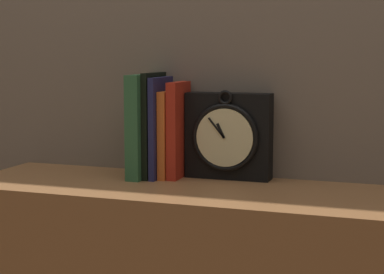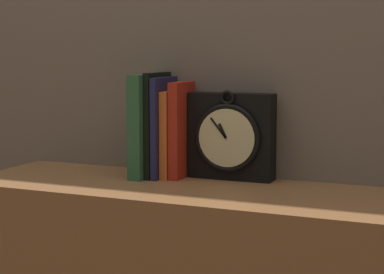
{
  "view_description": "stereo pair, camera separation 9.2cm",
  "coord_description": "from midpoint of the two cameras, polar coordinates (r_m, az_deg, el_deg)",
  "views": [
    {
      "loc": [
        0.47,
        -1.37,
        1.18
      ],
      "look_at": [
        0.0,
        0.0,
        0.99
      ],
      "focal_mm": 60.0,
      "sensor_mm": 36.0,
      "label": 1
    },
    {
      "loc": [
        0.55,
        -1.33,
        1.18
      ],
      "look_at": [
        0.0,
        0.0,
        0.99
      ],
      "focal_mm": 60.0,
      "sensor_mm": 36.0,
      "label": 2
    }
  ],
  "objects": [
    {
      "name": "book_slot4_red",
      "position": [
        1.57,
        -2.87,
        0.62
      ],
      "size": [
        0.02,
        0.11,
        0.24
      ],
      "color": "#B22717",
      "rests_on": "bookshelf"
    },
    {
      "name": "clock",
      "position": [
        1.56,
        1.55,
        0.08
      ],
      "size": [
        0.21,
        0.07,
        0.22
      ],
      "color": "black",
      "rests_on": "bookshelf"
    },
    {
      "name": "book_slot3_orange",
      "position": [
        1.58,
        -3.7,
        0.25
      ],
      "size": [
        0.02,
        0.12,
        0.21
      ],
      "color": "orange",
      "rests_on": "bookshelf"
    },
    {
      "name": "book_slot1_black",
      "position": [
        1.59,
        -5.05,
        1.07
      ],
      "size": [
        0.02,
        0.13,
        0.26
      ],
      "color": "black",
      "rests_on": "bookshelf"
    },
    {
      "name": "book_slot0_green",
      "position": [
        1.59,
        -6.0,
        0.98
      ],
      "size": [
        0.03,
        0.15,
        0.25
      ],
      "color": "#2F613A",
      "rests_on": "bookshelf"
    },
    {
      "name": "wall_back",
      "position": [
        1.63,
        0.59,
        11.75
      ],
      "size": [
        6.0,
        0.05,
        2.6
      ],
      "color": "#756656",
      "rests_on": "ground_plane"
    },
    {
      "name": "book_slot2_navy",
      "position": [
        1.58,
        -4.44,
        0.85
      ],
      "size": [
        0.01,
        0.13,
        0.25
      ],
      "color": "#21224F",
      "rests_on": "bookshelf"
    }
  ]
}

